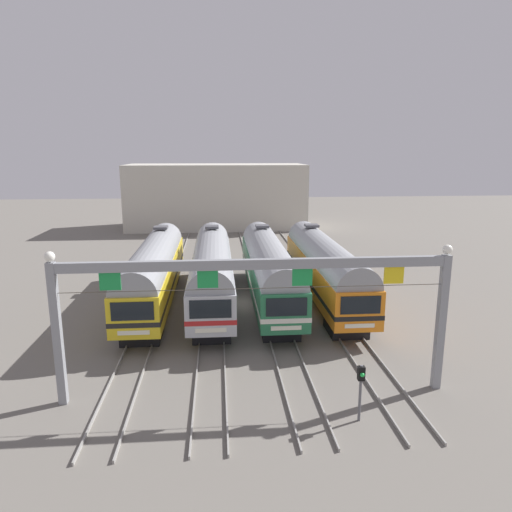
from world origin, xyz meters
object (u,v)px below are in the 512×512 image
at_px(yard_signal_mast, 361,382).
at_px(commuter_train_stainless, 212,268).
at_px(commuter_train_green, 269,267).
at_px(catenary_gantry, 255,289).
at_px(commuter_train_yellow, 154,270).
at_px(commuter_train_orange, 324,266).

bearing_deg(yard_signal_mast, commuter_train_stainless, 111.33).
distance_m(commuter_train_green, catenary_gantry, 13.87).
height_order(catenary_gantry, yard_signal_mast, catenary_gantry).
xyz_separation_m(commuter_train_yellow, yard_signal_mast, (10.40, -15.98, -0.93)).
height_order(commuter_train_yellow, catenary_gantry, catenary_gantry).
height_order(commuter_train_stainless, commuter_train_green, same).
relative_size(commuter_train_orange, catenary_gantry, 1.02).
xyz_separation_m(commuter_train_green, yard_signal_mast, (2.08, -15.98, -0.93)).
xyz_separation_m(commuter_train_yellow, commuter_train_green, (8.32, 0.00, 0.00)).
height_order(commuter_train_yellow, commuter_train_orange, same).
bearing_deg(commuter_train_stainless, catenary_gantry, -81.24).
bearing_deg(commuter_train_stainless, commuter_train_orange, 0.00).
xyz_separation_m(commuter_train_orange, catenary_gantry, (-6.24, -13.50, 2.43)).
xyz_separation_m(commuter_train_yellow, commuter_train_orange, (12.48, 0.00, 0.00)).
relative_size(commuter_train_stainless, commuter_train_green, 1.00).
distance_m(commuter_train_stainless, catenary_gantry, 13.87).
bearing_deg(commuter_train_orange, catenary_gantry, -114.81).
bearing_deg(yard_signal_mast, commuter_train_yellow, 123.06).
relative_size(commuter_train_stainless, yard_signal_mast, 7.21).
xyz_separation_m(commuter_train_stainless, catenary_gantry, (2.08, -13.50, 2.43)).
distance_m(commuter_train_yellow, commuter_train_stainless, 4.16).
distance_m(commuter_train_stainless, commuter_train_orange, 8.32).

